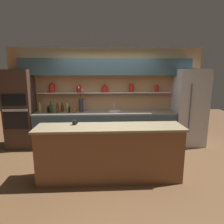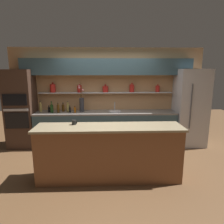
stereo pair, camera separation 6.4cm
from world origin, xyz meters
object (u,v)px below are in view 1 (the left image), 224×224
bottle_spirit_1 (40,107)px  bottle_oil_4 (51,109)px  refrigerator (189,108)px  bottle_wine_7 (51,109)px  sink_fixture (114,111)px  bottle_sauce_2 (48,110)px  bottle_spirit_3 (58,109)px  bottle_spirit_5 (63,108)px  bottle_spirit_6 (67,107)px  coffee_mug (74,122)px  oven_tower (20,109)px  bottle_sauce_8 (74,110)px  bottle_sauce_0 (69,110)px  flower_vase (81,104)px

bottle_spirit_1 → bottle_oil_4: (0.31, -0.08, -0.03)m
refrigerator → bottle_wine_7: bearing=-179.8°
sink_fixture → bottle_wine_7: bottle_wine_7 is taller
bottle_spirit_1 → bottle_sauce_2: (0.25, -0.12, -0.04)m
bottle_spirit_3 → bottle_oil_4: size_ratio=1.24×
bottle_spirit_5 → sink_fixture: bearing=-3.2°
refrigerator → bottle_spirit_6: (-3.27, 0.14, 0.01)m
coffee_mug → bottle_spirit_1: bearing=123.6°
oven_tower → bottle_spirit_6: (1.19, 0.10, 0.02)m
bottle_wine_7 → bottle_sauce_8: 0.60m
bottle_spirit_1 → bottle_sauce_8: bottle_spirit_1 is taller
bottle_sauce_0 → bottle_spirit_3: size_ratio=0.68×
bottle_sauce_0 → bottle_sauce_8: size_ratio=1.00×
flower_vase → bottle_oil_4: bearing=-177.4°
flower_vase → bottle_sauce_2: size_ratio=3.86×
refrigerator → oven_tower: bearing=179.5°
bottle_sauce_0 → bottle_sauce_2: size_ratio=0.98×
bottle_spirit_6 → bottle_spirit_5: bearing=-174.3°
bottle_oil_4 → bottle_spirit_6: (0.41, 0.06, 0.03)m
sink_fixture → bottle_oil_4: size_ratio=1.57×
sink_fixture → bottle_sauce_2: sink_fixture is taller
sink_fixture → coffee_mug: (-0.84, -1.62, 0.12)m
bottle_sauce_0 → bottle_spirit_6: bottle_spirit_6 is taller
bottle_spirit_3 → bottle_sauce_8: bearing=-1.2°
bottle_sauce_0 → bottle_spirit_5: size_ratio=0.76×
sink_fixture → bottle_spirit_6: 1.27m
oven_tower → bottle_spirit_6: size_ratio=7.54×
bottle_spirit_1 → bottle_sauce_8: 0.96m
bottle_spirit_1 → bottle_spirit_3: size_ratio=1.05×
refrigerator → coffee_mug: size_ratio=20.71×
bottle_spirit_5 → coffee_mug: (0.54, -1.70, 0.05)m
oven_tower → bottle_wine_7: (0.81, -0.05, 0.02)m
sink_fixture → bottle_spirit_5: bearing=176.8°
bottle_sauce_0 → bottle_spirit_1: 0.81m
oven_tower → refrigerator: bearing=-0.5°
bottle_sauce_2 → flower_vase: bearing=5.1°
bottle_oil_4 → refrigerator: bearing=-1.1°
flower_vase → bottle_oil_4: (-0.79, -0.04, -0.13)m
bottle_spirit_5 → coffee_mug: 1.78m
bottle_spirit_6 → coffee_mug: size_ratio=2.73×
refrigerator → bottle_sauce_2: bearing=179.5°
bottle_wine_7 → oven_tower: bearing=176.5°
bottle_oil_4 → bottle_sauce_8: size_ratio=1.19×
bottle_spirit_6 → refrigerator: bearing=-2.4°
flower_vase → bottle_sauce_0: flower_vase is taller
sink_fixture → coffee_mug: size_ratio=3.35×
bottle_spirit_1 → flower_vase: bearing=-2.1°
bottle_sauce_2 → oven_tower: bearing=179.7°
oven_tower → coffee_mug: size_ratio=20.61×
bottle_sauce_0 → bottle_spirit_1: bearing=170.3°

